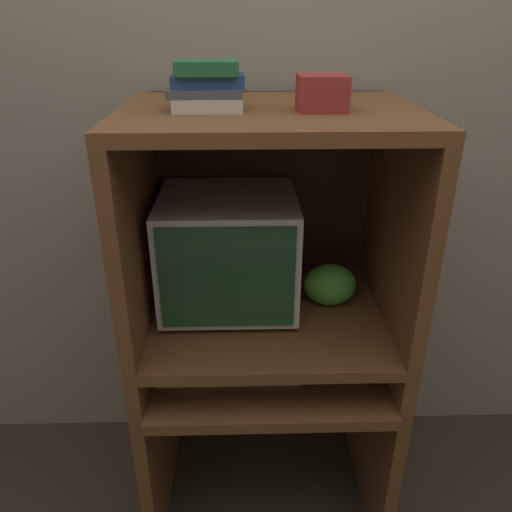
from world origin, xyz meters
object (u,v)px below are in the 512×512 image
(mouse, at_px, (323,368))
(book_stack, at_px, (208,87))
(keyboard, at_px, (229,368))
(storage_box, at_px, (322,93))
(crt_monitor, at_px, (229,250))
(snack_bag, at_px, (330,285))

(mouse, bearing_deg, book_stack, 166.37)
(keyboard, distance_m, book_stack, 0.85)
(book_stack, distance_m, storage_box, 0.29)
(crt_monitor, distance_m, book_stack, 0.52)
(mouse, bearing_deg, snack_bag, 78.05)
(book_stack, bearing_deg, storage_box, -4.21)
(mouse, height_order, snack_bag, snack_bag)
(snack_bag, height_order, storage_box, storage_box)
(mouse, relative_size, book_stack, 0.38)
(crt_monitor, distance_m, snack_bag, 0.35)
(crt_monitor, bearing_deg, storage_box, -25.30)
(crt_monitor, relative_size, mouse, 5.64)
(snack_bag, bearing_deg, crt_monitor, 177.97)
(keyboard, height_order, book_stack, book_stack)
(keyboard, relative_size, mouse, 6.01)
(crt_monitor, height_order, snack_bag, crt_monitor)
(snack_bag, bearing_deg, mouse, -101.95)
(keyboard, bearing_deg, storage_box, 10.13)
(keyboard, bearing_deg, crt_monitor, 88.78)
(book_stack, height_order, storage_box, book_stack)
(snack_bag, relative_size, storage_box, 1.36)
(snack_bag, distance_m, book_stack, 0.74)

